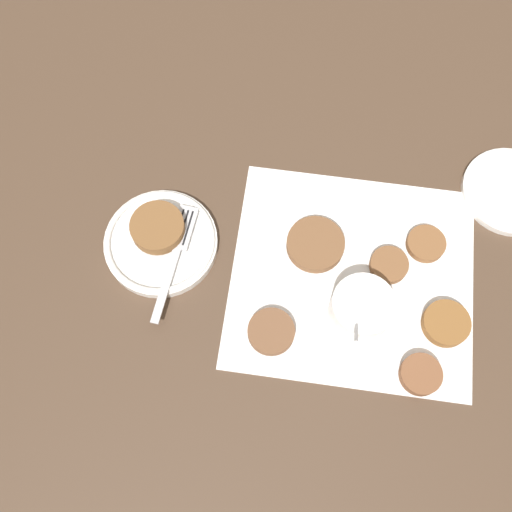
% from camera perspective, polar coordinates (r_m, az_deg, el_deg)
% --- Properties ---
extents(ground_plane, '(4.00, 4.00, 0.00)m').
position_cam_1_polar(ground_plane, '(0.90, 9.49, -3.36)').
color(ground_plane, '#4C3828').
extents(napkin, '(0.37, 0.34, 0.00)m').
position_cam_1_polar(napkin, '(0.90, 9.15, -1.94)').
color(napkin, white).
rests_on(napkin, ground_plane).
extents(sauce_bowl, '(0.10, 0.11, 0.10)m').
position_cam_1_polar(sauce_bowl, '(0.86, 10.00, -5.02)').
color(sauce_bowl, white).
rests_on(sauce_bowl, napkin).
extents(fritter_0, '(0.07, 0.07, 0.01)m').
position_cam_1_polar(fritter_0, '(0.86, 1.46, -7.21)').
color(fritter_0, brown).
rests_on(fritter_0, napkin).
extents(fritter_1, '(0.09, 0.09, 0.02)m').
position_cam_1_polar(fritter_1, '(0.90, 5.68, 1.11)').
color(fritter_1, brown).
rests_on(fritter_1, napkin).
extents(fritter_2, '(0.06, 0.06, 0.01)m').
position_cam_1_polar(fritter_2, '(0.94, 15.88, 1.13)').
color(fritter_2, brown).
rests_on(fritter_2, napkin).
extents(fritter_3, '(0.06, 0.06, 0.01)m').
position_cam_1_polar(fritter_3, '(0.91, 12.54, -0.84)').
color(fritter_3, brown).
rests_on(fritter_3, napkin).
extents(fritter_4, '(0.06, 0.06, 0.02)m').
position_cam_1_polar(fritter_4, '(0.87, 15.41, -10.82)').
color(fritter_4, brown).
rests_on(fritter_4, napkin).
extents(fritter_5, '(0.07, 0.07, 0.02)m').
position_cam_1_polar(fritter_5, '(0.90, 17.64, -6.14)').
color(fritter_5, brown).
rests_on(fritter_5, napkin).
extents(serving_plate, '(0.17, 0.17, 0.02)m').
position_cam_1_polar(serving_plate, '(0.91, -9.05, 1.31)').
color(serving_plate, white).
rests_on(serving_plate, ground_plane).
extents(fritter_on_plate, '(0.08, 0.08, 0.02)m').
position_cam_1_polar(fritter_on_plate, '(0.90, -9.36, 2.69)').
color(fritter_on_plate, brown).
rests_on(fritter_on_plate, serving_plate).
extents(fork, '(0.03, 0.19, 0.00)m').
position_cam_1_polar(fork, '(0.89, -7.56, 0.58)').
color(fork, silver).
rests_on(fork, serving_plate).
extents(extra_saucer, '(0.15, 0.15, 0.01)m').
position_cam_1_polar(extra_saucer, '(1.02, 23.04, 5.68)').
color(extra_saucer, white).
rests_on(extra_saucer, ground_plane).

